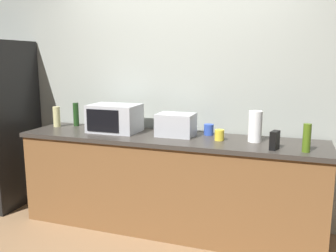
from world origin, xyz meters
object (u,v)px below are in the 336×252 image
Objects in this scene: paper_towel_roll at (255,126)px; mug_yellow at (219,135)px; microwave at (115,118)px; bottle_wine at (76,114)px; mug_blue at (209,130)px; cordless_phone at (275,140)px; bottle_olive_oil at (307,138)px; bottle_vinegar at (57,117)px; toaster_oven at (176,125)px.

mug_yellow is (-0.30, -0.05, -0.09)m from paper_towel_roll.
bottle_wine is at bearing 164.72° from microwave.
mug_yellow is at bearing -54.65° from mug_blue.
bottle_olive_oil is at bearing 15.74° from cordless_phone.
bottle_olive_oil is 2.31× the size of mug_yellow.
cordless_phone is at bearing -31.21° from mug_blue.
bottle_olive_oil is (0.24, -0.00, 0.04)m from cordless_phone.
bottle_vinegar is 0.20m from bottle_wine.
toaster_oven is 0.43m from mug_yellow.
mug_yellow is (0.42, -0.06, -0.06)m from toaster_oven.
mug_yellow is at bearing 166.12° from bottle_olive_oil.
bottle_olive_oil is 0.90× the size of bottle_wine.
bottle_wine is 1.45m from mug_blue.
cordless_phone is 0.72m from mug_blue.
bottle_wine is (-2.30, 0.37, 0.01)m from bottle_olive_oil.
mug_yellow is (1.05, -0.05, -0.09)m from microwave.
mug_yellow is (1.76, -0.08, -0.06)m from bottle_vinegar.
mug_blue is at bearing 25.87° from toaster_oven.
paper_towel_roll is 1.80× the size of cordless_phone.
cordless_phone is 0.67× the size of bottle_olive_oil.
paper_towel_roll is (1.35, 0.00, 0.00)m from microwave.
bottle_olive_oil is 0.74m from mug_yellow.
toaster_oven is 3.32× the size of mug_blue.
bottle_olive_oil is (1.76, -0.22, -0.02)m from microwave.
paper_towel_roll is 1.26× the size of bottle_vinegar.
mug_blue is (0.91, 0.15, -0.08)m from microwave.
bottle_olive_oil is 1.04× the size of bottle_vinegar.
mug_blue is at bearing 161.52° from paper_towel_roll.
toaster_oven is at bearing 179.21° from paper_towel_roll.
bottle_vinegar is at bearing -145.89° from bottle_wine.
bottle_wine is at bearing 173.42° from toaster_oven.
mug_yellow is at bearing -170.32° from paper_towel_roll.
toaster_oven is 1.33m from bottle_vinegar.
mug_blue is (-0.62, 0.37, -0.02)m from cordless_phone.
bottle_olive_oil is at bearing -11.80° from toaster_oven.
bottle_vinegar is (-2.47, 0.26, -0.00)m from bottle_olive_oil.
mug_blue is (0.28, 0.14, -0.05)m from toaster_oven.
paper_towel_roll is 2.80× the size of mug_yellow.
microwave is 1.41× the size of toaster_oven.
microwave is at bearing -179.91° from paper_towel_roll.
toaster_oven is at bearing 1.11° from microwave.
toaster_oven is 1.26× the size of paper_towel_roll.
bottle_wine is (-1.17, 0.13, 0.02)m from toaster_oven.
mug_yellow is (-0.71, 0.18, -0.06)m from bottle_olive_oil.
bottle_wine reaches higher than toaster_oven.
paper_towel_roll reaches higher than bottle_wine.
bottle_vinegar is at bearing 177.26° from mug_yellow.
mug_blue is at bearing 125.35° from mug_yellow.
paper_towel_roll is 1.21× the size of bottle_olive_oil.
microwave is 1.55m from cordless_phone.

